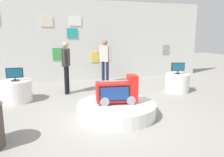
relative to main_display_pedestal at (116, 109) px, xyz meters
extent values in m
plane|color=gray|center=(-0.20, -0.30, -0.16)|extent=(30.00, 30.00, 0.00)
cube|color=silver|center=(-0.20, 4.49, 1.50)|extent=(11.48, 0.10, 3.32)
cube|color=white|center=(-0.28, 4.43, 2.30)|extent=(0.47, 0.02, 0.36)
cube|color=green|center=(-1.00, 4.43, 0.99)|extent=(0.49, 0.02, 0.49)
cube|color=gray|center=(3.93, 4.43, 1.07)|extent=(0.35, 0.02, 0.41)
cube|color=teal|center=(-0.42, 4.43, 1.82)|extent=(0.43, 0.02, 0.40)
cube|color=beige|center=(-1.41, 4.43, 2.27)|extent=(0.49, 0.02, 0.40)
cube|color=yellow|center=(0.49, 4.43, 0.82)|extent=(0.33, 0.02, 0.44)
cylinder|color=silver|center=(0.00, 0.00, 0.00)|extent=(1.90, 1.90, 0.32)
cylinder|color=gray|center=(-0.31, 0.04, 0.27)|extent=(0.27, 0.44, 0.22)
cylinder|color=gray|center=(0.31, -0.04, 0.27)|extent=(0.27, 0.44, 0.22)
cube|color=red|center=(0.00, 0.00, 0.45)|extent=(1.02, 0.50, 0.46)
cube|color=red|center=(0.38, -0.05, 0.76)|extent=(0.26, 0.39, 0.16)
cube|color=black|center=(-0.10, -0.18, 0.45)|extent=(0.70, 0.11, 0.35)
cube|color=navy|center=(-0.10, -0.18, 0.45)|extent=(0.66, 0.11, 0.31)
cube|color=#B2B2B7|center=(0.00, 0.00, 0.71)|extent=(0.78, 0.14, 0.02)
cylinder|color=silver|center=(-2.44, 1.99, 0.15)|extent=(0.89, 0.89, 0.62)
cylinder|color=black|center=(-2.44, 1.99, 0.47)|extent=(0.23, 0.23, 0.02)
cylinder|color=black|center=(-2.44, 1.99, 0.52)|extent=(0.04, 0.04, 0.06)
cube|color=black|center=(-2.44, 1.99, 0.70)|extent=(0.47, 0.05, 0.29)
cube|color=navy|center=(-2.44, 1.96, 0.70)|extent=(0.43, 0.03, 0.26)
cylinder|color=silver|center=(2.72, 1.57, 0.15)|extent=(0.80, 0.80, 0.62)
cylinder|color=black|center=(2.72, 1.57, 0.47)|extent=(0.20, 0.20, 0.02)
cylinder|color=black|center=(2.72, 1.57, 0.53)|extent=(0.04, 0.04, 0.08)
cube|color=black|center=(2.72, 1.57, 0.71)|extent=(0.44, 0.17, 0.28)
cube|color=navy|center=(2.73, 1.55, 0.71)|extent=(0.40, 0.14, 0.25)
cylinder|color=black|center=(-0.95, 2.35, 0.30)|extent=(0.12, 0.12, 0.93)
cylinder|color=black|center=(-0.89, 2.55, 0.30)|extent=(0.12, 0.12, 0.93)
cube|color=#38332D|center=(-0.92, 2.45, 1.05)|extent=(0.30, 0.42, 0.56)
sphere|color=tan|center=(-0.92, 2.45, 1.46)|extent=(0.20, 0.20, 0.20)
cylinder|color=#38332D|center=(-0.99, 2.22, 1.07)|extent=(0.08, 0.08, 0.50)
cylinder|color=#38332D|center=(-0.84, 2.68, 1.07)|extent=(0.08, 0.08, 0.50)
cylinder|color=#1E233F|center=(0.66, 3.65, 0.28)|extent=(0.12, 0.12, 0.88)
cylinder|color=#1E233F|center=(0.78, 3.49, 0.28)|extent=(0.12, 0.12, 0.88)
cube|color=#B2ADA3|center=(0.72, 3.57, 1.03)|extent=(0.40, 0.42, 0.62)
sphere|color=#8C6647|center=(0.72, 3.57, 1.47)|extent=(0.20, 0.20, 0.20)
cylinder|color=#B2ADA3|center=(0.57, 3.75, 1.06)|extent=(0.08, 0.08, 0.56)
cylinder|color=#B2ADA3|center=(0.88, 3.39, 1.06)|extent=(0.08, 0.08, 0.56)
camera|label=1|loc=(-1.65, -4.89, 1.81)|focal=35.79mm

